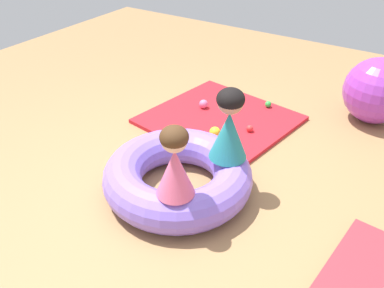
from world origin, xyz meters
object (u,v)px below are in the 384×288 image
Objects in this scene: inflatable_cushion at (178,176)px; child_in_teal at (229,125)px; exercise_ball_large at (377,91)px; play_ball_red at (250,128)px; child_in_pink at (175,162)px; play_ball_yellow at (215,132)px; play_ball_pink at (204,104)px; play_ball_green at (268,104)px.

child_in_teal reaches higher than inflatable_cushion.
play_ball_red is at bearing -133.85° from exercise_ball_large.
child_in_pink reaches higher than exercise_ball_large.
child_in_pink is 0.57m from child_in_teal.
child_in_pink is 1.24m from play_ball_yellow.
play_ball_pink is (-0.72, 1.54, -0.46)m from child_in_pink.
play_ball_red is (-0.19, 0.81, -0.50)m from child_in_teal.
play_ball_yellow is (-0.41, 0.54, -0.48)m from child_in_teal.
play_ball_green is 0.10× the size of exercise_ball_large.
child_in_pink is 1.76m from play_ball_pink.
exercise_ball_large is at bearing 46.97° from play_ball_yellow.
child_in_teal is at bearing -50.50° from play_ball_pink.
exercise_ball_large is (1.12, 1.19, 0.23)m from play_ball_yellow.
child_in_pink is 5.61× the size of play_ball_pink.
exercise_ball_large is (0.89, 0.93, 0.25)m from play_ball_red.
play_ball_pink reaches higher than play_ball_red.
play_ball_yellow is 1.62× the size of play_ball_red.
play_ball_red is at bearing -84.08° from play_ball_green.
play_ball_red is at bearing -15.30° from play_ball_pink.
exercise_ball_large is (0.78, 2.30, -0.22)m from child_in_pink.
exercise_ball_large is at bearing 63.45° from inflatable_cushion.
child_in_teal reaches higher than play_ball_yellow.
child_in_teal is 6.15× the size of play_ball_pink.
play_ball_green is at bearing 88.52° from inflatable_cushion.
child_in_teal reaches higher than child_in_pink.
play_ball_red is at bearing -15.09° from child_in_pink.
child_in_pink is 7.64× the size of play_ball_green.
play_ball_green is (-0.16, 1.92, -0.47)m from child_in_pink.
inflatable_cushion is 12.56× the size of play_ball_pink.
play_ball_green is (0.17, 0.82, -0.02)m from play_ball_yellow.
inflatable_cushion is 1.06m from play_ball_red.
play_ball_green is at bearing 34.35° from play_ball_pink.
inflatable_cushion reaches higher than play_ball_green.
play_ball_green is (0.04, 1.60, -0.08)m from inflatable_cushion.
play_ball_yellow is 0.16× the size of exercise_ball_large.
play_ball_yellow is 1.65m from exercise_ball_large.
inflatable_cushion is 2.24× the size of child_in_pink.
exercise_ball_large is at bearing 46.15° from play_ball_red.
play_ball_pink is 0.67m from play_ball_green.
play_ball_green is at bearing -158.18° from exercise_ball_large.
play_ball_red is (0.22, 0.27, -0.02)m from play_ball_yellow.
child_in_pink is at bearing -108.85° from exercise_ball_large.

